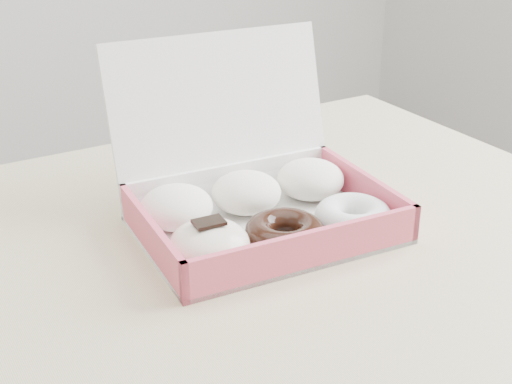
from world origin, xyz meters
TOP-DOWN VIEW (x-y plane):
  - table at (0.00, 0.00)m, footprint 1.20×0.80m
  - donut_box at (0.10, 0.01)m, footprint 0.34×0.31m

SIDE VIEW (x-z plane):
  - table at x=0.00m, z-range 0.30..1.05m
  - donut_box at x=0.10m, z-range 0.67..0.90m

